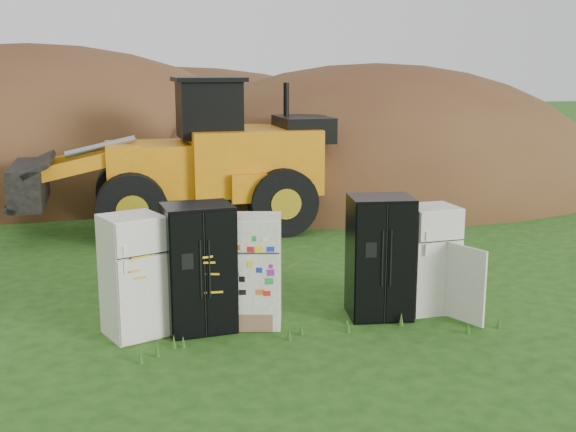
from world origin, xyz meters
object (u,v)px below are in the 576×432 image
Objects in this scene: fridge_leftmost at (133,276)px; fridge_open_door at (430,259)px; fridge_black_side at (199,268)px; wheel_loader at (171,155)px; fridge_sticker at (256,271)px; fridge_black_right at (380,257)px.

fridge_leftmost reaches higher than fridge_open_door.
fridge_black_side reaches higher than fridge_open_door.
fridge_black_side is 1.11× the size of fridge_open_door.
wheel_loader is (1.16, 6.96, 0.93)m from fridge_leftmost.
fridge_leftmost is at bearing -100.14° from wheel_loader.
wheel_loader is at bearing 59.70° from fridge_leftmost.
fridge_leftmost is 1.06× the size of fridge_sticker.
wheel_loader reaches higher than fridge_open_door.
wheel_loader is (-3.61, 6.96, 0.97)m from fridge_open_door.
fridge_black_right is (2.89, -0.07, 0.01)m from fridge_black_side.
fridge_black_side reaches higher than fridge_leftmost.
fridge_leftmost is 0.94× the size of fridge_black_right.
fridge_leftmost is 0.98m from fridge_black_side.
fridge_black_right is 1.12× the size of fridge_open_door.
fridge_black_side is at bearing -92.19° from wheel_loader.
wheel_loader is at bearing 82.77° from fridge_black_side.
fridge_open_door reaches higher than fridge_sticker.
fridge_leftmost is at bearing -173.55° from fridge_black_right.
fridge_black_right is 0.26× the size of wheel_loader.
fridge_sticker is 0.99× the size of fridge_open_door.
wheel_loader is at bearing 118.59° from fridge_black_right.
fridge_black_right reaches higher than fridge_open_door.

